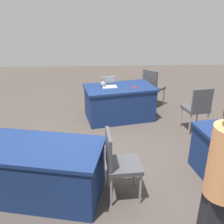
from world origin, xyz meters
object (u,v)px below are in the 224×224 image
at_px(chair_tucked_left, 119,161).
at_px(chair_aisle, 198,107).
at_px(person_attendee_browsing, 224,182).
at_px(yarn_ball, 103,84).
at_px(laptop_silver, 109,85).
at_px(chair_near_front, 152,85).
at_px(scissors_red, 135,87).
at_px(table_back_left, 41,171).
at_px(table_foreground, 119,103).

distance_m(chair_tucked_left, chair_aisle, 2.50).
relative_size(person_attendee_browsing, yarn_ball, 14.55).
distance_m(chair_aisle, laptop_silver, 1.92).
height_order(chair_near_front, scissors_red, chair_near_front).
relative_size(chair_near_front, chair_aisle, 1.00).
xyz_separation_m(person_attendee_browsing, scissors_red, (0.34, -3.48, -0.23)).
bearing_deg(table_back_left, person_attendee_browsing, 150.82).
xyz_separation_m(chair_aisle, yarn_ball, (1.87, -0.76, 0.26)).
height_order(table_foreground, scissors_red, scissors_red).
relative_size(person_attendee_browsing, laptop_silver, 4.91).
distance_m(table_foreground, laptop_silver, 0.48).
distance_m(person_attendee_browsing, scissors_red, 3.50).
bearing_deg(scissors_red, laptop_silver, -128.72).
distance_m(laptop_silver, yarn_ball, 0.13).
height_order(person_attendee_browsing, laptop_silver, person_attendee_browsing).
bearing_deg(table_back_left, chair_near_front, -123.68).
height_order(chair_aisle, scissors_red, chair_aisle).
bearing_deg(laptop_silver, chair_tucked_left, 81.77).
relative_size(yarn_ball, scissors_red, 0.67).
relative_size(chair_tucked_left, person_attendee_browsing, 0.55).
xyz_separation_m(table_foreground, laptop_silver, (0.23, -0.02, 0.42)).
bearing_deg(chair_near_front, chair_tucked_left, -62.13).
bearing_deg(table_back_left, chair_tucked_left, 175.35).
relative_size(table_back_left, person_attendee_browsing, 1.02).
height_order(chair_aisle, yarn_ball, chair_aisle).
bearing_deg(chair_tucked_left, scissors_red, 163.75).
distance_m(person_attendee_browsing, yarn_ball, 3.72).
height_order(chair_tucked_left, laptop_silver, chair_tucked_left).
relative_size(chair_aisle, scissors_red, 5.35).
relative_size(table_foreground, chair_near_front, 1.74).
xyz_separation_m(yarn_ball, scissors_red, (-0.69, 0.09, -0.06)).
bearing_deg(laptop_silver, yarn_ball, -7.72).
bearing_deg(person_attendee_browsing, scissors_red, -84.12).
bearing_deg(person_attendee_browsing, laptop_silver, -75.57).
bearing_deg(table_back_left, chair_aisle, -147.66).
distance_m(table_foreground, person_attendee_browsing, 3.67).
bearing_deg(yarn_ball, chair_near_front, -151.34).
distance_m(chair_aisle, yarn_ball, 2.04).
relative_size(chair_near_front, yarn_ball, 7.93).
relative_size(chair_tucked_left, scissors_red, 5.42).
height_order(table_foreground, chair_aisle, chair_aisle).
height_order(chair_aisle, laptop_silver, chair_aisle).
xyz_separation_m(person_attendee_browsing, yarn_ball, (1.03, -3.57, -0.17)).
height_order(table_back_left, chair_tucked_left, chair_tucked_left).
relative_size(chair_tucked_left, laptop_silver, 2.72).
bearing_deg(chair_near_front, person_attendee_browsing, -46.68).
bearing_deg(scissors_red, chair_near_front, 115.38).
bearing_deg(person_attendee_browsing, chair_near_front, -92.58).
height_order(person_attendee_browsing, scissors_red, person_attendee_browsing).
height_order(table_back_left, laptop_silver, laptop_silver).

